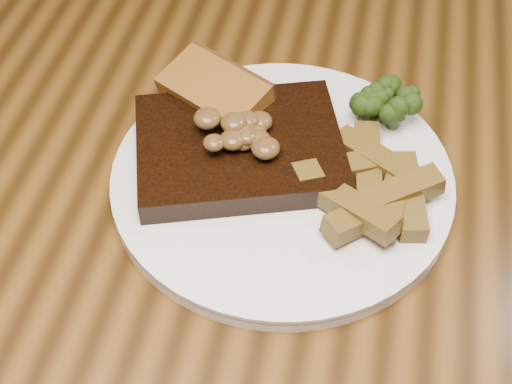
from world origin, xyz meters
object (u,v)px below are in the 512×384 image
dining_table (236,274)px  steak (239,149)px  chair_far (221,35)px  plate (282,180)px  potato_wedges (377,184)px  garlic_bread (215,106)px

dining_table → steak: 0.13m
chair_far → plate: size_ratio=2.91×
chair_far → potato_wedges: size_ratio=8.03×
dining_table → plate: bearing=51.5°
chair_far → steak: bearing=109.2°
dining_table → garlic_bread: bearing=111.7°
chair_far → plate: bearing=112.9°
steak → garlic_bread: (-0.04, 0.06, -0.00)m
steak → garlic_bread: 0.07m
chair_far → garlic_bread: chair_far is taller
dining_table → garlic_bread: 0.17m
chair_far → steak: chair_far is taller
dining_table → chair_far: (-0.16, 0.58, -0.16)m
dining_table → plate: 0.11m
chair_far → steak: 0.62m
plate → dining_table: bearing=-128.5°
steak → chair_far: bearing=87.6°
chair_far → garlic_bread: size_ratio=8.82×
plate → steak: steak is taller
garlic_bread → plate: bearing=-11.9°
plate → garlic_bread: (-0.08, 0.07, 0.02)m
chair_far → potato_wedges: 0.67m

